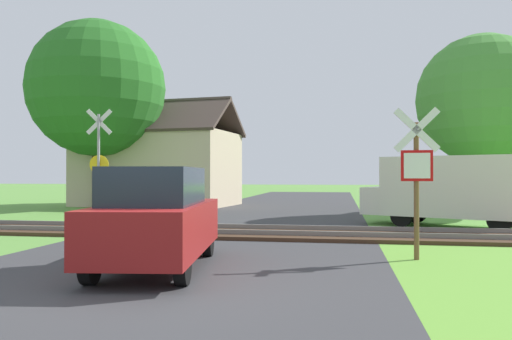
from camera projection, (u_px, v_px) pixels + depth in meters
ground_plane at (136, 287)px, 7.33m from camera, size 160.00×160.00×0.00m
road_asphalt at (180, 263)px, 9.30m from camera, size 7.71×80.00×0.01m
rail_track at (232, 232)px, 13.81m from camera, size 60.00×2.60×0.22m
stop_sign_near at (417, 173)px, 9.67m from camera, size 0.88×0.14×2.96m
crossing_sign_far at (99, 160)px, 16.76m from camera, size 0.87×0.20×3.89m
house at (158, 166)px, 27.25m from camera, size 8.99×6.22×5.79m
tree_right at (482, 99)px, 20.61m from camera, size 5.31×5.31×7.46m
tree_left at (97, 89)px, 25.21m from camera, size 6.87×6.87×9.46m
mail_truck at (448, 188)px, 15.88m from camera, size 5.22×3.76×2.24m
parked_car at (157, 218)px, 8.76m from camera, size 2.13×4.17×1.78m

